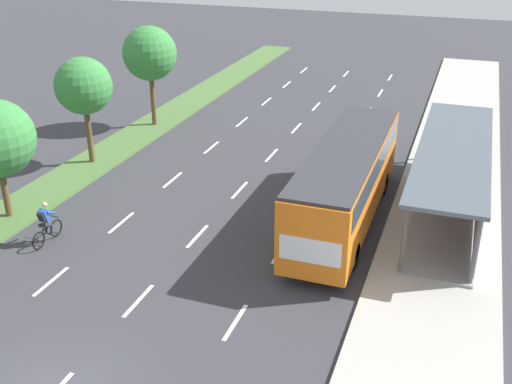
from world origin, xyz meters
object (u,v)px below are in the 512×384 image
object	(u,v)px
median_tree_third	(83,86)
median_tree_fourth	(150,54)
bus_shelter	(458,173)
cyclist	(46,225)
bus	(346,176)

from	to	relation	value
median_tree_third	median_tree_fourth	world-z (taller)	median_tree_fourth
bus_shelter	median_tree_fourth	distance (m)	18.93
bus_shelter	cyclist	bearing A→B (deg)	-151.57
bus	cyclist	size ratio (longest dim) A/B	6.20
cyclist	median_tree_third	size ratio (longest dim) A/B	0.34
cyclist	median_tree_fourth	world-z (taller)	median_tree_fourth
cyclist	bus_shelter	bearing A→B (deg)	28.43
median_tree_third	median_tree_fourth	size ratio (longest dim) A/B	0.92
bus_shelter	median_tree_third	xyz separation A→B (m)	(-17.89, -0.35, 2.20)
bus	median_tree_third	world-z (taller)	median_tree_third
bus	median_tree_fourth	xyz separation A→B (m)	(-13.46, 8.47, 2.31)
median_tree_third	median_tree_fourth	bearing A→B (deg)	88.67
bus_shelter	bus	world-z (taller)	bus
bus	median_tree_third	xyz separation A→B (m)	(-13.61, 2.01, 2.00)
bus_shelter	median_tree_fourth	xyz separation A→B (m)	(-17.74, 6.11, 2.51)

